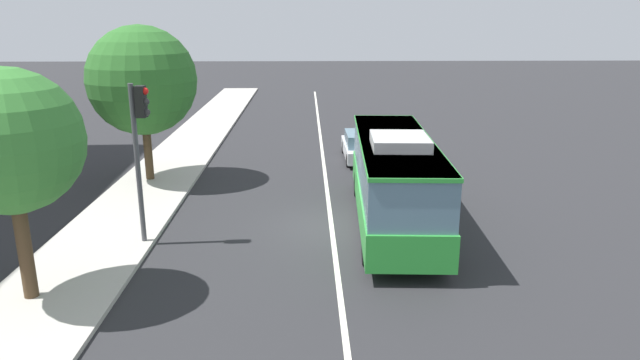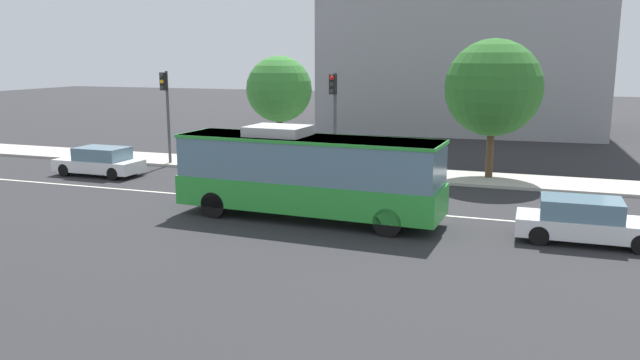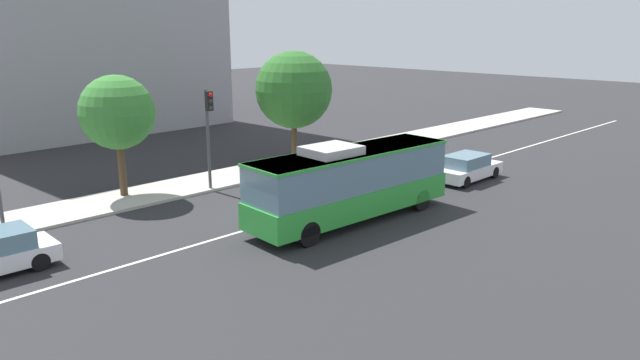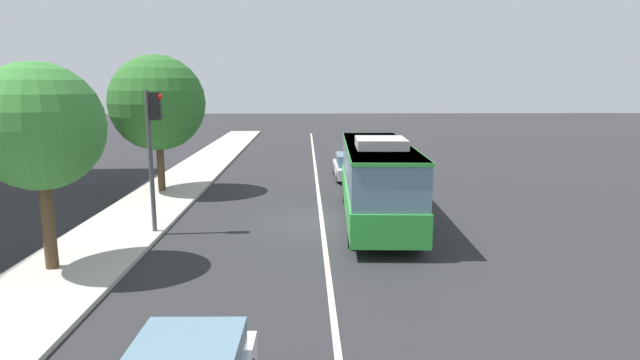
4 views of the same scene
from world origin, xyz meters
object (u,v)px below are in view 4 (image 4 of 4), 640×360
traffic_light_near_corner (154,137)px  street_tree_kerbside_left (39,127)px  transit_bus (377,177)px  street_tree_kerbside_centre (157,103)px  sedan_white_ahead (351,166)px

traffic_light_near_corner → street_tree_kerbside_left: size_ratio=0.86×
transit_bus → street_tree_kerbside_centre: bearing=62.8°
sedan_white_ahead → street_tree_kerbside_left: (-15.04, 10.02, 3.50)m
transit_bus → sedan_white_ahead: 9.69m
transit_bus → street_tree_kerbside_left: size_ratio=1.68×
transit_bus → traffic_light_near_corner: bearing=104.0°
traffic_light_near_corner → street_tree_kerbside_left: bearing=-113.5°
traffic_light_near_corner → transit_bus: bearing=16.1°
transit_bus → sedan_white_ahead: (9.62, 0.19, -1.09)m
transit_bus → traffic_light_near_corner: (-1.64, 8.18, 1.75)m
sedan_white_ahead → street_tree_kerbside_centre: street_tree_kerbside_centre is taller
traffic_light_near_corner → sedan_white_ahead: bearing=59.4°
sedan_white_ahead → street_tree_kerbside_centre: (-3.83, 9.89, 3.78)m
transit_bus → sedan_white_ahead: transit_bus is taller
transit_bus → street_tree_kerbside_centre: (5.79, 10.08, 2.69)m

